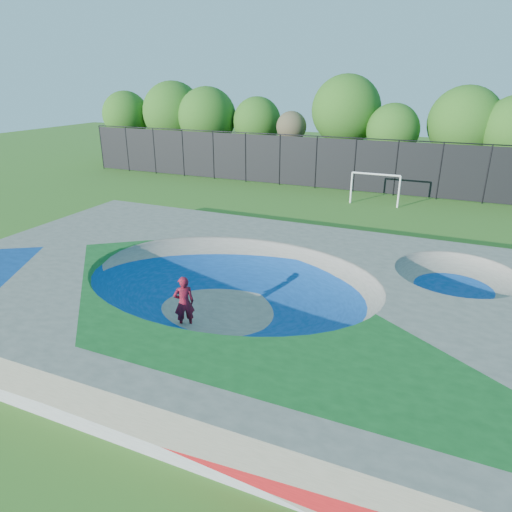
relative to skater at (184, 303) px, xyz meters
The scene contains 7 objects.
ground 2.14m from the skater, 60.89° to the left, with size 120.00×120.00×0.00m, color #33651C.
skate_deck 1.92m from the skater, 60.89° to the left, with size 22.00×14.00×1.50m, color gray.
skater is the anchor object (origin of this frame).
skateboard 0.94m from the skater, ahead, with size 0.78×0.22×0.05m, color black.
soccer_goal 19.52m from the skater, 80.92° to the left, with size 3.30×0.12×2.18m.
fence 22.72m from the skater, 87.65° to the left, with size 48.09×0.09×4.04m.
treeline 27.90m from the skater, 90.74° to the left, with size 52.34×7.25×8.50m.
Camera 1 is at (6.83, -13.42, 8.08)m, focal length 32.00 mm.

